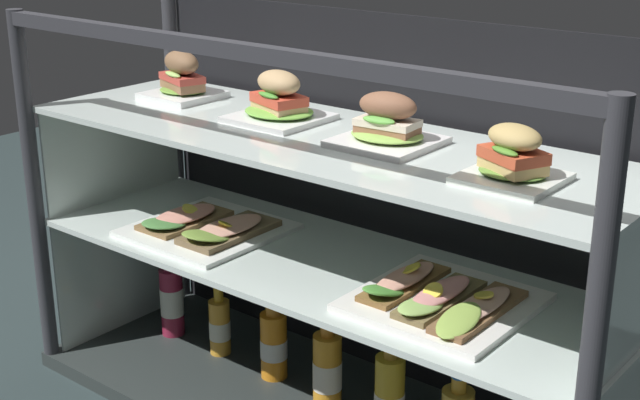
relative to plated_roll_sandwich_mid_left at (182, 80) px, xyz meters
The scene contains 16 objects.
case_frame 0.56m from the plated_roll_sandwich_mid_left, ahead, with size 1.53×0.53×0.96m.
riser_lower_tier 0.75m from the plated_roll_sandwich_mid_left, ahead, with size 1.45×0.45×0.37m.
shelf_lower_glass 0.62m from the plated_roll_sandwich_mid_left, ahead, with size 1.47×0.47×0.01m, color silver.
riser_upper_tier 0.55m from the plated_roll_sandwich_mid_left, ahead, with size 1.45×0.45×0.28m.
shelf_upper_glass 0.51m from the plated_roll_sandwich_mid_left, ahead, with size 1.47×0.47×0.01m, color silver.
plated_roll_sandwich_mid_left is the anchor object (origin of this frame).
plated_roll_sandwich_near_left_corner 0.35m from the plated_roll_sandwich_mid_left, ahead, with size 0.20×0.20×0.12m.
plated_roll_sandwich_right_of_center 0.66m from the plated_roll_sandwich_mid_left, ahead, with size 0.20×0.20×0.11m.
plated_roll_sandwich_mid_right 0.99m from the plated_roll_sandwich_mid_left, ahead, with size 0.17×0.17×0.11m.
open_sandwich_tray_center 0.39m from the plated_roll_sandwich_mid_left, 31.31° to the right, with size 0.34×0.34×0.06m.
open_sandwich_tray_mid_right 0.91m from the plated_roll_sandwich_mid_left, ahead, with size 0.34×0.34×0.06m.
juice_bottle_near_post 0.63m from the plated_roll_sandwich_mid_left, 160.66° to the right, with size 0.07×0.07×0.25m.
juice_bottle_back_right 0.66m from the plated_roll_sandwich_mid_left, ahead, with size 0.06×0.06×0.21m.
juice_bottle_tucked_behind 0.71m from the plated_roll_sandwich_mid_left, ahead, with size 0.07×0.07×0.24m.
juice_bottle_front_left_end 0.82m from the plated_roll_sandwich_mid_left, ahead, with size 0.07×0.07×0.24m.
juice_bottle_front_fourth 0.94m from the plated_roll_sandwich_mid_left, ahead, with size 0.07×0.07×0.24m.
Camera 1 is at (1.20, -1.48, 1.24)m, focal length 50.54 mm.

